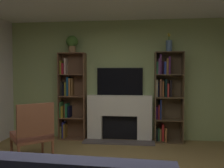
{
  "coord_description": "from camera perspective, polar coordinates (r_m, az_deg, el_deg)",
  "views": [
    {
      "loc": [
        0.4,
        -2.53,
        1.49
      ],
      "look_at": [
        0.0,
        1.11,
        1.32
      ],
      "focal_mm": 37.59,
      "sensor_mm": 36.0,
      "label": 1
    }
  ],
  "objects": [
    {
      "name": "bookshelf_right",
      "position": [
        5.24,
        12.87,
        -2.7
      ],
      "size": [
        0.6,
        0.33,
        1.95
      ],
      "color": "brown",
      "rests_on": "ground_plane"
    },
    {
      "name": "potted_plant",
      "position": [
        5.4,
        -9.69,
        9.83
      ],
      "size": [
        0.27,
        0.27,
        0.39
      ],
      "color": "#A37C52",
      "rests_on": "bookshelf_left"
    },
    {
      "name": "bookshelf_left",
      "position": [
        5.44,
        -10.13,
        -3.15
      ],
      "size": [
        0.6,
        0.3,
        1.95
      ],
      "color": "brown",
      "rests_on": "ground_plane"
    },
    {
      "name": "fireplace",
      "position": [
        5.3,
        1.84,
        -7.91
      ],
      "size": [
        1.53,
        0.52,
        1.0
      ],
      "color": "white",
      "rests_on": "ground_plane"
    },
    {
      "name": "wall_back_accent",
      "position": [
        5.35,
        1.97,
        1.0
      ],
      "size": [
        5.25,
        0.06,
        2.68
      ],
      "primitive_type": "cube",
      "color": "#A0B573",
      "rests_on": "ground_plane"
    },
    {
      "name": "vase_with_flowers",
      "position": [
        5.23,
        13.71,
        9.15
      ],
      "size": [
        0.13,
        0.13,
        0.4
      ],
      "color": "#55759D",
      "rests_on": "bookshelf_right"
    },
    {
      "name": "tv",
      "position": [
        5.29,
        1.92,
        0.62
      ],
      "size": [
        1.02,
        0.06,
        0.61
      ],
      "primitive_type": "cube",
      "color": "black",
      "rests_on": "fireplace"
    },
    {
      "name": "armchair",
      "position": [
        4.17,
        -18.69,
        -11.08
      ],
      "size": [
        0.82,
        0.82,
        1.01
      ],
      "color": "brown",
      "rests_on": "ground_plane"
    }
  ]
}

